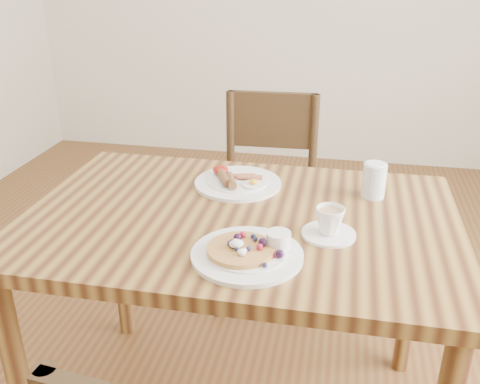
# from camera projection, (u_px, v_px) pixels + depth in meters

# --- Properties ---
(dining_table) EXTENTS (1.20, 0.80, 0.75)m
(dining_table) POSITION_uv_depth(u_px,v_px,m) (240.00, 246.00, 1.52)
(dining_table) COLOR olive
(dining_table) RESTS_ON ground
(chair_far) EXTENTS (0.44, 0.44, 0.88)m
(chair_far) POSITION_uv_depth(u_px,v_px,m) (267.00, 190.00, 2.27)
(chair_far) COLOR #3A2715
(chair_far) RESTS_ON ground
(pancake_plate) EXTENTS (0.27, 0.27, 0.06)m
(pancake_plate) POSITION_uv_depth(u_px,v_px,m) (249.00, 251.00, 1.28)
(pancake_plate) COLOR white
(pancake_plate) RESTS_ON dining_table
(breakfast_plate) EXTENTS (0.27, 0.27, 0.04)m
(breakfast_plate) POSITION_uv_depth(u_px,v_px,m) (236.00, 182.00, 1.67)
(breakfast_plate) COLOR white
(breakfast_plate) RESTS_ON dining_table
(teacup_saucer) EXTENTS (0.14, 0.14, 0.08)m
(teacup_saucer) POSITION_uv_depth(u_px,v_px,m) (329.00, 224.00, 1.36)
(teacup_saucer) COLOR white
(teacup_saucer) RESTS_ON dining_table
(water_glass) EXTENTS (0.07, 0.07, 0.10)m
(water_glass) POSITION_uv_depth(u_px,v_px,m) (374.00, 180.00, 1.57)
(water_glass) COLOR silver
(water_glass) RESTS_ON dining_table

